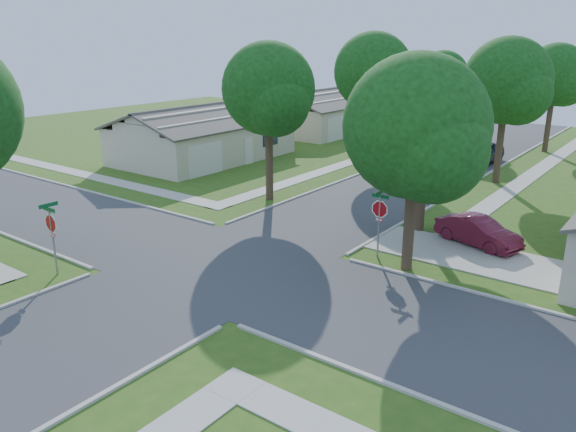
# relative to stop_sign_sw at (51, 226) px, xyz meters

# --- Properties ---
(ground) EXTENTS (100.00, 100.00, 0.00)m
(ground) POSITION_rel_stop_sign_sw_xyz_m (4.70, 4.70, -2.03)
(ground) COLOR #305216
(ground) RESTS_ON ground
(road_ns) EXTENTS (7.00, 100.00, 0.02)m
(road_ns) POSITION_rel_stop_sign_sw_xyz_m (4.70, 4.70, -2.03)
(road_ns) COLOR #333335
(road_ns) RESTS_ON ground
(sidewalk_ne) EXTENTS (1.20, 40.00, 0.04)m
(sidewalk_ne) POSITION_rel_stop_sign_sw_xyz_m (10.80, 30.70, -2.01)
(sidewalk_ne) COLOR #9E9B91
(sidewalk_ne) RESTS_ON ground
(sidewalk_nw) EXTENTS (1.20, 40.00, 0.04)m
(sidewalk_nw) POSITION_rel_stop_sign_sw_xyz_m (-1.40, 30.70, -2.01)
(sidewalk_nw) COLOR #9E9B91
(sidewalk_nw) RESTS_ON ground
(driveway) EXTENTS (8.80, 3.60, 0.05)m
(driveway) POSITION_rel_stop_sign_sw_xyz_m (12.60, 11.80, -2.01)
(driveway) COLOR #9E9B91
(driveway) RESTS_ON ground
(stop_sign_sw) EXTENTS (1.05, 0.80, 2.98)m
(stop_sign_sw) POSITION_rel_stop_sign_sw_xyz_m (0.00, 0.00, 0.00)
(stop_sign_sw) COLOR gray
(stop_sign_sw) RESTS_ON ground
(stop_sign_ne) EXTENTS (1.05, 0.80, 2.98)m
(stop_sign_ne) POSITION_rel_stop_sign_sw_xyz_m (9.40, 9.40, 0.00)
(stop_sign_ne) COLOR gray
(stop_sign_ne) RESTS_ON ground
(tree_e_near) EXTENTS (4.97, 4.80, 8.28)m
(tree_e_near) POSITION_rel_stop_sign_sw_xyz_m (9.45, 13.71, 3.61)
(tree_e_near) COLOR #38281C
(tree_e_near) RESTS_ON ground
(tree_e_mid) EXTENTS (5.59, 5.40, 9.21)m
(tree_e_mid) POSITION_rel_stop_sign_sw_xyz_m (9.46, 25.71, 4.22)
(tree_e_mid) COLOR #38281C
(tree_e_mid) RESTS_ON ground
(tree_e_far) EXTENTS (5.17, 5.00, 8.72)m
(tree_e_far) POSITION_rel_stop_sign_sw_xyz_m (9.45, 38.71, 3.95)
(tree_e_far) COLOR #38281C
(tree_e_far) RESTS_ON ground
(tree_w_near) EXTENTS (5.38, 5.20, 8.97)m
(tree_w_near) POSITION_rel_stop_sign_sw_xyz_m (0.06, 13.71, 4.08)
(tree_w_near) COLOR #38281C
(tree_w_near) RESTS_ON ground
(tree_w_mid) EXTENTS (5.80, 5.60, 9.56)m
(tree_w_mid) POSITION_rel_stop_sign_sw_xyz_m (0.06, 25.71, 4.46)
(tree_w_mid) COLOR #38281C
(tree_w_mid) RESTS_ON ground
(tree_w_far) EXTENTS (4.76, 4.60, 8.04)m
(tree_w_far) POSITION_rel_stop_sign_sw_xyz_m (0.05, 38.71, 3.48)
(tree_w_far) COLOR #38281C
(tree_w_far) RESTS_ON ground
(tree_ne_corner) EXTENTS (5.80, 5.60, 8.66)m
(tree_ne_corner) POSITION_rel_stop_sign_sw_xyz_m (11.06, 8.91, 3.56)
(tree_ne_corner) COLOR #38281C
(tree_ne_corner) RESTS_ON ground
(house_nw_near) EXTENTS (8.42, 13.60, 4.23)m
(house_nw_near) POSITION_rel_stop_sign_sw_xyz_m (-11.29, 19.70, -0.51)
(house_nw_near) COLOR #C5B49B
(house_nw_near) RESTS_ON ground
(house_nw_far) EXTENTS (8.42, 13.60, 4.23)m
(house_nw_far) POSITION_rel_stop_sign_sw_xyz_m (-11.29, 36.70, -0.51)
(house_nw_far) COLOR #C5B49B
(house_nw_far) RESTS_ON ground
(car_driveway) EXTENTS (4.21, 2.52, 1.31)m
(car_driveway) POSITION_rel_stop_sign_sw_xyz_m (12.38, 13.40, -1.38)
(car_driveway) COLOR #541121
(car_driveway) RESTS_ON ground
(car_curb_east) EXTENTS (2.20, 4.84, 1.61)m
(car_curb_east) POSITION_rel_stop_sign_sw_xyz_m (6.75, 31.01, -1.23)
(car_curb_east) COLOR black
(car_curb_east) RESTS_ON ground
(car_curb_west) EXTENTS (2.08, 4.31, 1.21)m
(car_curb_west) POSITION_rel_stop_sign_sw_xyz_m (3.50, 38.41, -1.43)
(car_curb_west) COLOR black
(car_curb_west) RESTS_ON ground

